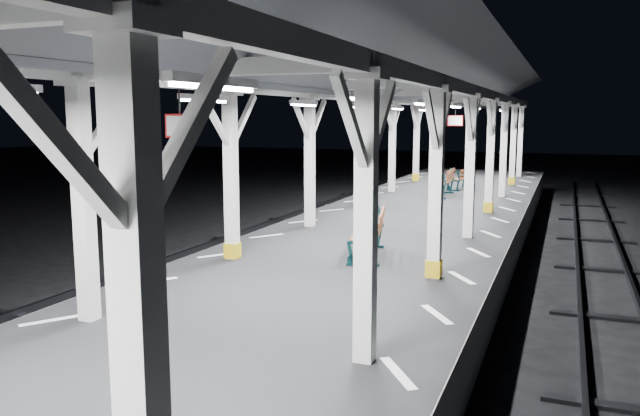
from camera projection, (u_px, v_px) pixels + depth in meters
The scene contains 10 objects.
ground at pixel (282, 357), 9.93m from camera, with size 120.00×120.00×0.00m, color black.
platform at pixel (282, 327), 9.86m from camera, with size 6.00×50.00×1.00m, color black.
hazard_stripes_left at pixel (152, 281), 10.67m from camera, with size 1.00×48.00×0.01m, color silver.
hazard_stripes_right at pixel (437, 314), 8.89m from camera, with size 1.00×48.00×0.01m, color silver.
track_left at pixel (41, 316), 11.74m from camera, with size 2.20×60.00×0.16m.
track_right at pixel (630, 406), 8.10m from camera, with size 2.20×60.00×0.16m.
canopy at pixel (279, 65), 9.25m from camera, with size 5.40×49.00×4.65m.
bench_mid at pixel (372, 232), 12.50m from camera, with size 1.01×1.83×0.94m.
bench_far at pixel (444, 182), 22.00m from camera, with size 0.69×1.77×0.96m.
bench_extra at pixel (463, 178), 24.06m from camera, with size 0.92×1.60×0.82m.
Camera 1 is at (4.05, -8.58, 3.81)m, focal length 35.00 mm.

